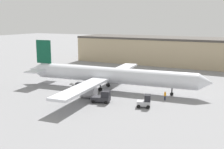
# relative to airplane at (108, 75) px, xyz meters

# --- Properties ---
(ground_plane) EXTENTS (400.00, 400.00, 0.00)m
(ground_plane) POSITION_rel_airplane_xyz_m (1.01, 0.09, -3.25)
(ground_plane) COLOR gray
(terminal_building) EXTENTS (89.33, 17.31, 9.49)m
(terminal_building) POSITION_rel_airplane_xyz_m (13.05, 43.82, 1.51)
(terminal_building) COLOR tan
(terminal_building) RESTS_ON ground_plane
(airplane) EXTENTS (44.28, 40.45, 10.79)m
(airplane) POSITION_rel_airplane_xyz_m (0.00, 0.00, 0.00)
(airplane) COLOR silver
(airplane) RESTS_ON ground_plane
(ground_crew_worker) EXTENTS (0.41, 0.41, 1.84)m
(ground_crew_worker) POSITION_rel_airplane_xyz_m (14.16, -2.68, -2.26)
(ground_crew_worker) COLOR #1E2338
(ground_crew_worker) RESTS_ON ground_plane
(baggage_tug) EXTENTS (3.84, 2.84, 2.32)m
(baggage_tug) POSITION_rel_airplane_xyz_m (3.90, -9.58, -2.19)
(baggage_tug) COLOR #2D2D33
(baggage_tug) RESTS_ON ground_plane
(belt_loader_truck) EXTENTS (2.93, 2.24, 2.50)m
(belt_loader_truck) POSITION_rel_airplane_xyz_m (-4.16, -6.42, -2.10)
(belt_loader_truck) COLOR #2D2D33
(belt_loader_truck) RESTS_ON ground_plane
(pushback_tug) EXTENTS (2.84, 2.60, 2.37)m
(pushback_tug) POSITION_rel_airplane_xyz_m (12.18, -8.68, -2.19)
(pushback_tug) COLOR #B2B2B7
(pushback_tug) RESTS_ON ground_plane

